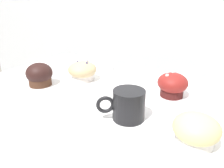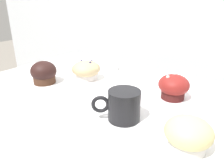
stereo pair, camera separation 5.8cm
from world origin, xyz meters
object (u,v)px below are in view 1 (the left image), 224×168
Objects in this scene: muffin_back_left at (82,71)px; muffin_front_left at (40,75)px; muffin_front_center at (172,85)px; coffee_cup at (128,104)px; muffin_back_right at (196,130)px.

muffin_back_left is 0.17m from muffin_front_left.
muffin_front_center is at bearing 19.90° from muffin_front_left.
muffin_front_left is at bearing -160.10° from muffin_front_center.
muffin_front_center reaches higher than muffin_back_left.
muffin_back_left is 0.35m from coffee_cup.
muffin_front_center is 0.22m from coffee_cup.
muffin_back_right is 1.08× the size of muffin_front_left.
coffee_cup is (-0.06, -0.21, 0.00)m from muffin_front_center.
muffin_back_right is (0.49, -0.19, -0.00)m from muffin_back_left.
muffin_back_left is 1.17× the size of muffin_front_left.
muffin_front_left reaches higher than coffee_cup.
muffin_front_center reaches higher than muffin_back_right.
muffin_front_left is at bearing -128.78° from muffin_back_left.
muffin_front_center is 0.36m from muffin_back_left.
muffin_front_center is at bearing 74.51° from coffee_cup.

